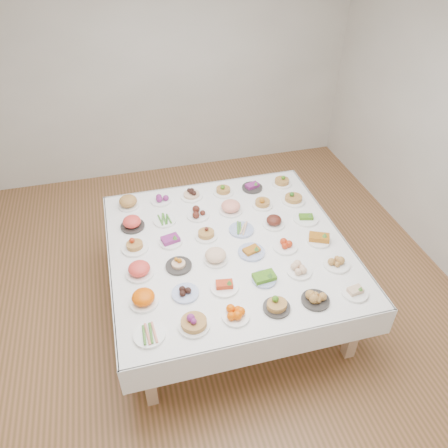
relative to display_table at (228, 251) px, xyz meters
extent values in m
plane|color=#96603E|center=(-0.13, 0.22, -0.68)|extent=(5.00, 5.00, 0.00)
cube|color=silver|center=(-0.13, 2.72, 0.72)|extent=(5.00, 0.02, 2.80)
cube|color=white|center=(0.00, 0.00, 0.04)|extent=(2.10, 2.10, 0.06)
cube|color=white|center=(0.00, 1.05, -0.07)|extent=(2.12, 0.01, 0.28)
cube|color=white|center=(0.00, -1.05, -0.07)|extent=(2.12, 0.02, 0.28)
cube|color=white|center=(1.05, 0.00, -0.07)|extent=(0.02, 2.12, 0.28)
cube|color=white|center=(-1.05, 0.00, -0.07)|extent=(0.01, 2.12, 0.28)
cube|color=tan|center=(-0.87, -0.87, -0.34)|extent=(0.09, 0.09, 0.69)
cube|color=tan|center=(0.87, -0.87, -0.34)|extent=(0.09, 0.09, 0.69)
cube|color=tan|center=(-0.87, 0.87, -0.34)|extent=(0.09, 0.09, 0.69)
cube|color=tan|center=(0.87, 0.87, -0.34)|extent=(0.09, 0.09, 0.69)
cylinder|color=white|center=(-0.81, -0.82, 0.08)|extent=(0.23, 0.23, 0.02)
cylinder|color=white|center=(-0.48, -0.81, 0.08)|extent=(0.23, 0.23, 0.02)
cylinder|color=white|center=(-0.16, -0.81, 0.08)|extent=(0.21, 0.21, 0.02)
cylinder|color=#2D2A28|center=(0.16, -0.81, 0.08)|extent=(0.21, 0.21, 0.02)
cylinder|color=#2D2A28|center=(0.48, -0.82, 0.08)|extent=(0.22, 0.22, 0.02)
cylinder|color=white|center=(0.82, -0.82, 0.08)|extent=(0.21, 0.21, 0.02)
cylinder|color=white|center=(-0.81, -0.49, 0.08)|extent=(0.22, 0.22, 0.02)
cylinder|color=#4C66B2|center=(-0.49, -0.49, 0.08)|extent=(0.21, 0.21, 0.02)
cylinder|color=white|center=(-0.17, -0.50, 0.08)|extent=(0.22, 0.22, 0.02)
cylinder|color=#4C66B2|center=(0.17, -0.50, 0.08)|extent=(0.20, 0.20, 0.02)
cylinder|color=white|center=(0.48, -0.49, 0.08)|extent=(0.21, 0.21, 0.02)
cylinder|color=white|center=(0.82, -0.49, 0.08)|extent=(0.22, 0.22, 0.02)
cylinder|color=white|center=(-0.81, -0.17, 0.08)|extent=(0.23, 0.23, 0.02)
cylinder|color=#2D2A28|center=(-0.48, -0.16, 0.08)|extent=(0.22, 0.22, 0.02)
cylinder|color=white|center=(-0.16, -0.17, 0.08)|extent=(0.21, 0.21, 0.02)
cylinder|color=#4C66B2|center=(0.17, -0.16, 0.08)|extent=(0.23, 0.23, 0.02)
cylinder|color=white|center=(0.48, -0.17, 0.08)|extent=(0.22, 0.22, 0.02)
cylinder|color=white|center=(0.81, -0.16, 0.08)|extent=(0.21, 0.21, 0.02)
cylinder|color=white|center=(-0.82, 0.16, 0.08)|extent=(0.24, 0.24, 0.02)
cylinder|color=white|center=(-0.50, 0.17, 0.08)|extent=(0.21, 0.21, 0.02)
cylinder|color=white|center=(-0.17, 0.16, 0.08)|extent=(0.21, 0.21, 0.02)
cylinder|color=#4C66B2|center=(0.17, 0.17, 0.08)|extent=(0.23, 0.23, 0.02)
cylinder|color=white|center=(0.50, 0.17, 0.08)|extent=(0.21, 0.21, 0.02)
cylinder|color=white|center=(0.82, 0.17, 0.08)|extent=(0.24, 0.24, 0.02)
cylinder|color=#2D2A28|center=(-0.81, 0.48, 0.08)|extent=(0.22, 0.22, 0.02)
cylinder|color=white|center=(-0.50, 0.49, 0.08)|extent=(0.21, 0.21, 0.02)
cylinder|color=white|center=(-0.17, 0.49, 0.08)|extent=(0.22, 0.22, 0.02)
cylinder|color=white|center=(0.16, 0.48, 0.08)|extent=(0.23, 0.23, 0.02)
cylinder|color=white|center=(0.49, 0.49, 0.08)|extent=(0.20, 0.20, 0.02)
cylinder|color=white|center=(0.82, 0.48, 0.08)|extent=(0.23, 0.23, 0.02)
cylinder|color=white|center=(-0.81, 0.82, 0.08)|extent=(0.20, 0.20, 0.02)
cylinder|color=white|center=(-0.49, 0.83, 0.08)|extent=(0.21, 0.21, 0.02)
cylinder|color=white|center=(-0.17, 0.83, 0.08)|extent=(0.22, 0.22, 0.02)
cylinder|color=white|center=(0.17, 0.81, 0.08)|extent=(0.21, 0.21, 0.02)
cylinder|color=#2D2A28|center=(0.49, 0.82, 0.08)|extent=(0.21, 0.21, 0.02)
cylinder|color=white|center=(0.82, 0.81, 0.08)|extent=(0.21, 0.21, 0.02)
camera|label=1|loc=(-0.79, -2.85, 2.67)|focal=35.00mm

